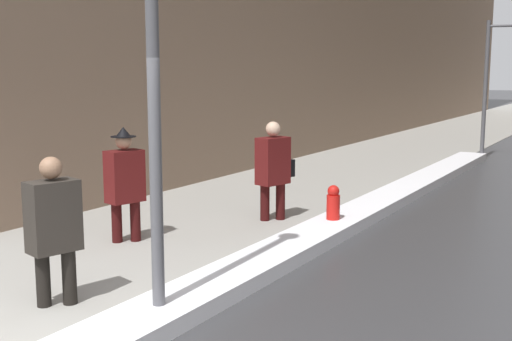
% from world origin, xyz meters
% --- Properties ---
extents(sidewalk_slab, '(4.00, 80.00, 0.01)m').
position_xyz_m(sidewalk_slab, '(-2.00, 15.00, 0.01)').
color(sidewalk_slab, '#9E9B93').
rests_on(sidewalk_slab, ground).
extents(snow_bank_curb, '(0.69, 15.95, 0.18)m').
position_xyz_m(snow_bank_curb, '(0.21, 6.58, 0.09)').
color(snow_bank_curb, white).
rests_on(snow_bank_curb, ground).
extents(pedestrian_nearside, '(0.42, 0.56, 1.55)m').
position_xyz_m(pedestrian_nearside, '(-0.98, 1.00, 0.86)').
color(pedestrian_nearside, black).
rests_on(pedestrian_nearside, ground).
extents(pedestrian_in_glasses, '(0.42, 0.56, 1.63)m').
position_xyz_m(pedestrian_in_glasses, '(-2.06, 3.23, 0.89)').
color(pedestrian_in_glasses, '#340C0C').
rests_on(pedestrian_in_glasses, ground).
extents(pedestrian_with_shoulder_bag, '(0.43, 0.75, 1.59)m').
position_xyz_m(pedestrian_with_shoulder_bag, '(-0.94, 5.44, 0.88)').
color(pedestrian_with_shoulder_bag, '#340C0C').
rests_on(pedestrian_with_shoulder_bag, ground).
extents(fire_hydrant, '(0.20, 0.20, 0.70)m').
position_xyz_m(fire_hydrant, '(0.17, 5.30, 0.35)').
color(fire_hydrant, red).
rests_on(fire_hydrant, ground).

